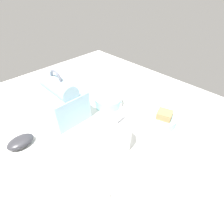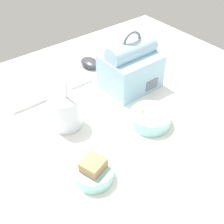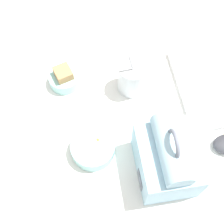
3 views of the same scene
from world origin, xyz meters
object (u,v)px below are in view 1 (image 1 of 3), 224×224
object	(u,v)px
keyboard	(58,176)
computer_mouse	(21,142)
soup_cup	(118,136)
lunch_bag	(61,100)
bento_bowl_snacks	(108,101)
bento_bowl_sandwich	(163,120)

from	to	relation	value
keyboard	computer_mouse	size ratio (longest dim) A/B	3.29
soup_cup	computer_mouse	xyz separation A→B (cm)	(25.38, 24.28, -4.03)
computer_mouse	keyboard	bearing A→B (deg)	-173.19
keyboard	lunch_bag	xyz separation A→B (cm)	(24.79, -17.98, 7.00)
keyboard	computer_mouse	xyz separation A→B (cm)	(21.17, 2.53, 0.56)
computer_mouse	lunch_bag	bearing A→B (deg)	-79.99
bento_bowl_snacks	keyboard	bearing A→B (deg)	113.95
keyboard	bento_bowl_sandwich	distance (cm)	44.23
soup_cup	bento_bowl_sandwich	xyz separation A→B (cm)	(-5.10, -21.46, -3.07)
bento_bowl_snacks	computer_mouse	xyz separation A→B (cm)	(4.69, 39.63, -0.75)
soup_cup	computer_mouse	bearing A→B (deg)	43.74
bento_bowl_sandwich	bento_bowl_snacks	size ratio (longest dim) A/B	0.79
bento_bowl_sandwich	computer_mouse	distance (cm)	54.98
soup_cup	bento_bowl_sandwich	world-z (taller)	soup_cup
computer_mouse	soup_cup	bearing A→B (deg)	-136.26
lunch_bag	soup_cup	size ratio (longest dim) A/B	1.20
keyboard	lunch_bag	distance (cm)	31.41
keyboard	lunch_bag	world-z (taller)	lunch_bag
soup_cup	keyboard	bearing A→B (deg)	79.06
keyboard	bento_bowl_snacks	bearing A→B (deg)	-66.05
computer_mouse	bento_bowl_sandwich	bearing A→B (deg)	-123.68
lunch_bag	bento_bowl_sandwich	world-z (taller)	lunch_bag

